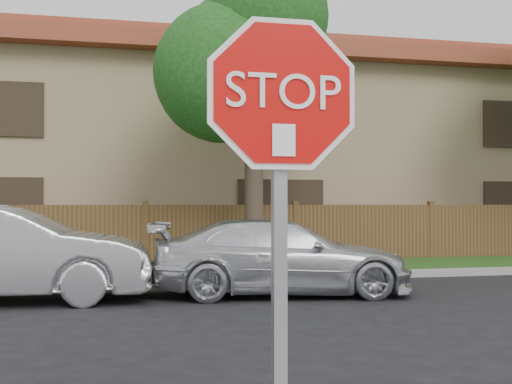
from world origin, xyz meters
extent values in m
cube|color=gray|center=(0.00, 8.15, 0.07)|extent=(70.00, 0.30, 0.15)
cube|color=#1E4714|center=(0.00, 9.80, 0.06)|extent=(70.00, 3.00, 0.12)
cube|color=#50311C|center=(0.00, 11.40, 0.80)|extent=(70.00, 0.12, 1.60)
cube|color=tan|center=(0.00, 17.00, 3.00)|extent=(34.00, 8.00, 6.00)
cube|color=brown|center=(0.00, 17.00, 6.25)|extent=(35.20, 9.20, 0.50)
cube|color=brown|center=(0.00, 17.00, 6.85)|extent=(33.00, 5.50, 0.70)
cylinder|color=#382B21|center=(2.50, 9.70, 1.96)|extent=(0.44, 0.44, 3.92)
sphere|color=#133E13|center=(2.50, 9.70, 4.90)|extent=(3.80, 3.80, 3.80)
sphere|color=#133E13|center=(3.40, 10.00, 4.34)|extent=(3.00, 3.00, 3.00)
sphere|color=#133E13|center=(1.70, 9.30, 4.62)|extent=(3.20, 3.20, 3.20)
sphere|color=#133E13|center=(2.70, 9.10, 5.95)|extent=(2.80, 2.80, 2.80)
cube|color=gray|center=(0.31, -1.44, 1.25)|extent=(0.06, 0.06, 2.30)
cylinder|color=white|center=(0.31, -1.50, 2.15)|extent=(1.01, 0.02, 1.01)
cylinder|color=#C10A07|center=(0.31, -1.51, 2.15)|extent=(0.93, 0.02, 0.93)
cube|color=white|center=(0.31, -1.53, 1.93)|extent=(0.11, 0.00, 0.15)
imported|color=#B9B9BE|center=(-2.45, 6.37, 0.81)|extent=(4.98, 1.94, 1.61)
imported|color=silver|center=(2.28, 6.21, 0.68)|extent=(4.84, 2.42, 1.35)
camera|label=1|loc=(-0.40, -4.22, 1.63)|focal=42.00mm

